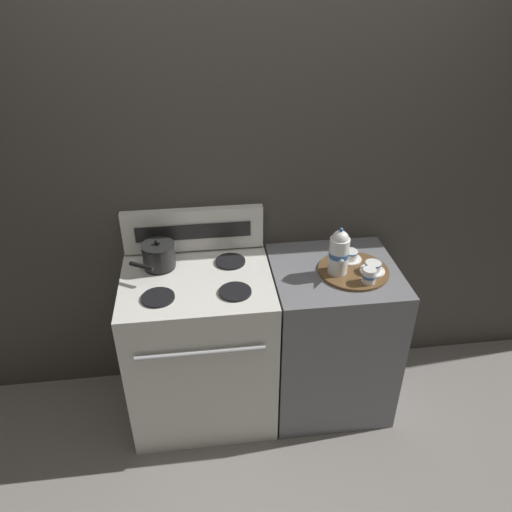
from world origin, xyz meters
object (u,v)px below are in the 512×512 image
teacup_right (373,267)px  creamer_jug (369,276)px  saucepan (158,255)px  teapot (339,252)px  teacup_left (350,255)px  serving_tray (353,271)px  stove (201,347)px

teacup_right → creamer_jug: 0.10m
saucepan → teacup_right: 1.07m
teapot → creamer_jug: bearing=-40.0°
teapot → teacup_left: 0.17m
serving_tray → teacup_left: bearing=85.8°
saucepan → serving_tray: size_ratio=0.71×
teacup_left → creamer_jug: (0.03, -0.21, 0.01)m
teacup_right → saucepan: bearing=169.7°
stove → teacup_right: bearing=-3.8°
saucepan → creamer_jug: (1.00, -0.28, -0.02)m
stove → teacup_right: size_ratio=7.17×
serving_tray → creamer_jug: (0.04, -0.12, 0.04)m
stove → creamer_jug: creamer_jug is taller
saucepan → creamer_jug: saucepan is taller
stove → teacup_right: (0.87, -0.06, 0.48)m
teacup_left → serving_tray: bearing=-94.2°
stove → teapot: bearing=-3.5°
saucepan → creamer_jug: bearing=-15.7°
stove → teacup_left: bearing=4.7°
creamer_jug → stove: bearing=169.8°
creamer_jug → teacup_right: bearing=60.9°
saucepan → serving_tray: bearing=-9.6°
stove → saucepan: size_ratio=3.54×
teacup_left → teacup_right: same height
stove → serving_tray: serving_tray is taller
teapot → creamer_jug: teapot is taller
serving_tray → stove: bearing=177.7°
saucepan → creamer_jug: size_ratio=3.40×
serving_tray → teapot: (-0.09, -0.01, 0.12)m
stove → teapot: teapot is taller
serving_tray → teapot: teapot is taller
teacup_right → stove: bearing=176.2°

